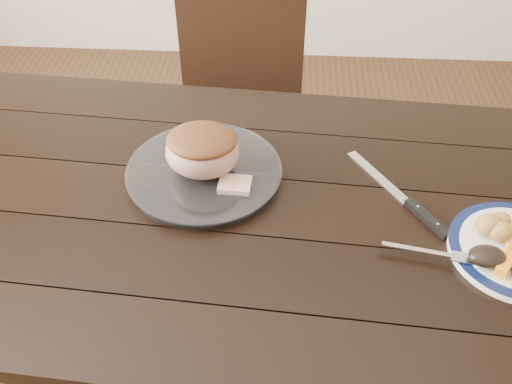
# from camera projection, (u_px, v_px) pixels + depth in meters

# --- Properties ---
(ground) EXTENTS (4.00, 4.00, 0.00)m
(ground) POSITION_uv_depth(u_px,v_px,m) (230.00, 379.00, 1.74)
(ground) COLOR #472B16
(ground) RESTS_ON ground
(dining_table) EXTENTS (1.66, 1.01, 0.75)m
(dining_table) POSITION_uv_depth(u_px,v_px,m) (222.00, 231.00, 1.30)
(dining_table) COLOR black
(dining_table) RESTS_ON ground
(chair_far) EXTENTS (0.49, 0.50, 0.93)m
(chair_far) POSITION_uv_depth(u_px,v_px,m) (246.00, 100.00, 1.93)
(chair_far) COLOR black
(chair_far) RESTS_ON ground
(serving_platter) EXTENTS (0.34, 0.34, 0.02)m
(serving_platter) POSITION_uv_depth(u_px,v_px,m) (204.00, 173.00, 1.29)
(serving_platter) COLOR white
(serving_platter) RESTS_ON dining_table
(roasted_potatoes) EXTENTS (0.08, 0.07, 0.04)m
(roasted_potatoes) POSITION_uv_depth(u_px,v_px,m) (495.00, 226.00, 1.12)
(roasted_potatoes) COLOR gold
(roasted_potatoes) RESTS_ON dinner_plate
(dark_mushroom) EXTENTS (0.07, 0.05, 0.03)m
(dark_mushroom) POSITION_uv_depth(u_px,v_px,m) (487.00, 256.00, 1.07)
(dark_mushroom) COLOR black
(dark_mushroom) RESTS_ON dinner_plate
(fork) EXTENTS (0.18, 0.05, 0.00)m
(fork) POSITION_uv_depth(u_px,v_px,m) (436.00, 254.00, 1.10)
(fork) COLOR silver
(fork) RESTS_ON dinner_plate
(roast_joint) EXTENTS (0.16, 0.14, 0.11)m
(roast_joint) POSITION_uv_depth(u_px,v_px,m) (203.00, 152.00, 1.25)
(roast_joint) COLOR tan
(roast_joint) RESTS_ON serving_platter
(cut_slice) EXTENTS (0.07, 0.06, 0.02)m
(cut_slice) POSITION_uv_depth(u_px,v_px,m) (235.00, 185.00, 1.24)
(cut_slice) COLOR tan
(cut_slice) RESTS_ON serving_platter
(carving_knife) EXTENTS (0.19, 0.28, 0.01)m
(carving_knife) POSITION_uv_depth(u_px,v_px,m) (414.00, 207.00, 1.21)
(carving_knife) COLOR silver
(carving_knife) RESTS_ON dining_table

